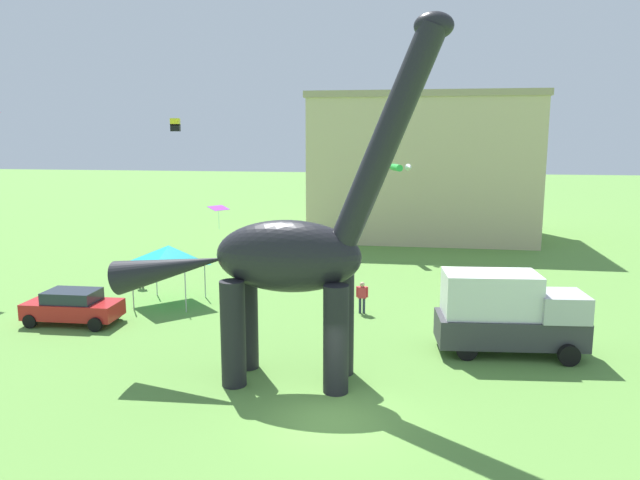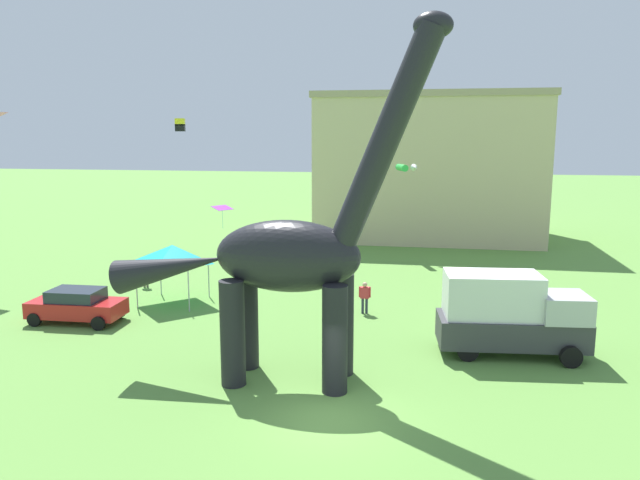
{
  "view_description": "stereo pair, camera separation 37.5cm",
  "coord_description": "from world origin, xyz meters",
  "px_view_note": "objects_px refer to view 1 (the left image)",
  "views": [
    {
      "loc": [
        2.34,
        -16.64,
        8.45
      ],
      "look_at": [
        -0.98,
        3.96,
        4.79
      ],
      "focal_mm": 33.68,
      "sensor_mm": 36.0,
      "label": 1
    },
    {
      "loc": [
        2.71,
        -16.58,
        8.45
      ],
      "look_at": [
        -0.98,
        3.96,
        4.79
      ],
      "focal_mm": 33.68,
      "sensor_mm": 36.0,
      "label": 2
    }
  ],
  "objects_px": {
    "dinosaur_sculpture": "(287,256)",
    "person_watching_child": "(141,272)",
    "person_vendor_side": "(362,294)",
    "kite_high_left": "(399,168)",
    "kite_mid_right": "(219,208)",
    "parked_sedan_left": "(73,306)",
    "festival_canopy_tent": "(169,254)",
    "kite_far_left": "(175,125)",
    "parked_box_truck": "(507,312)"
  },
  "relations": [
    {
      "from": "dinosaur_sculpture",
      "to": "person_watching_child",
      "type": "height_order",
      "value": "dinosaur_sculpture"
    },
    {
      "from": "person_vendor_side",
      "to": "dinosaur_sculpture",
      "type": "bearing_deg",
      "value": 137.11
    },
    {
      "from": "person_vendor_side",
      "to": "kite_high_left",
      "type": "relative_size",
      "value": 0.9
    },
    {
      "from": "kite_mid_right",
      "to": "kite_high_left",
      "type": "bearing_deg",
      "value": 53.65
    },
    {
      "from": "parked_sedan_left",
      "to": "festival_canopy_tent",
      "type": "bearing_deg",
      "value": 49.99
    },
    {
      "from": "festival_canopy_tent",
      "to": "kite_far_left",
      "type": "relative_size",
      "value": 4.45
    },
    {
      "from": "kite_mid_right",
      "to": "person_watching_child",
      "type": "bearing_deg",
      "value": 170.14
    },
    {
      "from": "dinosaur_sculpture",
      "to": "parked_box_truck",
      "type": "relative_size",
      "value": 2.11
    },
    {
      "from": "dinosaur_sculpture",
      "to": "kite_far_left",
      "type": "distance_m",
      "value": 16.0
    },
    {
      "from": "dinosaur_sculpture",
      "to": "person_vendor_side",
      "type": "relative_size",
      "value": 7.89
    },
    {
      "from": "parked_sedan_left",
      "to": "kite_mid_right",
      "type": "height_order",
      "value": "kite_mid_right"
    },
    {
      "from": "person_watching_child",
      "to": "kite_mid_right",
      "type": "distance_m",
      "value": 6.28
    },
    {
      "from": "person_watching_child",
      "to": "kite_far_left",
      "type": "distance_m",
      "value": 8.4
    },
    {
      "from": "festival_canopy_tent",
      "to": "kite_high_left",
      "type": "height_order",
      "value": "kite_high_left"
    },
    {
      "from": "parked_sedan_left",
      "to": "kite_mid_right",
      "type": "distance_m",
      "value": 8.55
    },
    {
      "from": "kite_high_left",
      "to": "festival_canopy_tent",
      "type": "bearing_deg",
      "value": -128.15
    },
    {
      "from": "dinosaur_sculpture",
      "to": "kite_high_left",
      "type": "distance_m",
      "value": 22.67
    },
    {
      "from": "kite_far_left",
      "to": "dinosaur_sculpture",
      "type": "bearing_deg",
      "value": -54.3
    },
    {
      "from": "parked_box_truck",
      "to": "kite_far_left",
      "type": "height_order",
      "value": "kite_far_left"
    },
    {
      "from": "person_watching_child",
      "to": "festival_canopy_tent",
      "type": "distance_m",
      "value": 4.28
    },
    {
      "from": "parked_box_truck",
      "to": "kite_far_left",
      "type": "bearing_deg",
      "value": 147.65
    },
    {
      "from": "parked_box_truck",
      "to": "person_vendor_side",
      "type": "height_order",
      "value": "parked_box_truck"
    },
    {
      "from": "parked_box_truck",
      "to": "festival_canopy_tent",
      "type": "bearing_deg",
      "value": 158.52
    },
    {
      "from": "person_vendor_side",
      "to": "kite_far_left",
      "type": "bearing_deg",
      "value": 38.62
    },
    {
      "from": "parked_box_truck",
      "to": "person_watching_child",
      "type": "bearing_deg",
      "value": 153.42
    },
    {
      "from": "person_watching_child",
      "to": "kite_far_left",
      "type": "height_order",
      "value": "kite_far_left"
    },
    {
      "from": "person_watching_child",
      "to": "kite_high_left",
      "type": "xyz_separation_m",
      "value": [
        13.85,
        11.26,
        5.33
      ]
    },
    {
      "from": "dinosaur_sculpture",
      "to": "person_watching_child",
      "type": "relative_size",
      "value": 8.11
    },
    {
      "from": "parked_sedan_left",
      "to": "parked_box_truck",
      "type": "bearing_deg",
      "value": -3.94
    },
    {
      "from": "parked_sedan_left",
      "to": "kite_mid_right",
      "type": "bearing_deg",
      "value": 46.45
    },
    {
      "from": "dinosaur_sculpture",
      "to": "parked_box_truck",
      "type": "bearing_deg",
      "value": 18.31
    },
    {
      "from": "parked_box_truck",
      "to": "kite_high_left",
      "type": "distance_m",
      "value": 19.67
    },
    {
      "from": "parked_box_truck",
      "to": "person_vendor_side",
      "type": "distance_m",
      "value": 7.51
    },
    {
      "from": "kite_mid_right",
      "to": "kite_high_left",
      "type": "height_order",
      "value": "kite_high_left"
    },
    {
      "from": "kite_high_left",
      "to": "person_vendor_side",
      "type": "bearing_deg",
      "value": -94.87
    },
    {
      "from": "parked_sedan_left",
      "to": "kite_far_left",
      "type": "bearing_deg",
      "value": 74.03
    },
    {
      "from": "parked_box_truck",
      "to": "kite_mid_right",
      "type": "relative_size",
      "value": 4.84
    },
    {
      "from": "kite_high_left",
      "to": "kite_far_left",
      "type": "distance_m",
      "value": 15.83
    },
    {
      "from": "parked_box_truck",
      "to": "person_vendor_side",
      "type": "relative_size",
      "value": 3.74
    },
    {
      "from": "festival_canopy_tent",
      "to": "kite_far_left",
      "type": "distance_m",
      "value": 7.67
    },
    {
      "from": "parked_box_truck",
      "to": "kite_far_left",
      "type": "distance_m",
      "value": 20.29
    },
    {
      "from": "person_watching_child",
      "to": "person_vendor_side",
      "type": "bearing_deg",
      "value": -11.56
    },
    {
      "from": "person_watching_child",
      "to": "kite_mid_right",
      "type": "xyz_separation_m",
      "value": [
        4.94,
        -0.86,
        3.79
      ]
    },
    {
      "from": "dinosaur_sculpture",
      "to": "kite_mid_right",
      "type": "xyz_separation_m",
      "value": [
        -5.86,
        10.26,
        0.3
      ]
    },
    {
      "from": "parked_box_truck",
      "to": "person_watching_child",
      "type": "height_order",
      "value": "parked_box_truck"
    },
    {
      "from": "dinosaur_sculpture",
      "to": "kite_far_left",
      "type": "height_order",
      "value": "dinosaur_sculpture"
    },
    {
      "from": "kite_mid_right",
      "to": "kite_high_left",
      "type": "relative_size",
      "value": 0.7
    },
    {
      "from": "person_vendor_side",
      "to": "festival_canopy_tent",
      "type": "height_order",
      "value": "festival_canopy_tent"
    },
    {
      "from": "kite_high_left",
      "to": "kite_far_left",
      "type": "xyz_separation_m",
      "value": [
        -12.0,
        -9.94,
        2.76
      ]
    },
    {
      "from": "person_watching_child",
      "to": "kite_high_left",
      "type": "distance_m",
      "value": 18.63
    }
  ]
}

